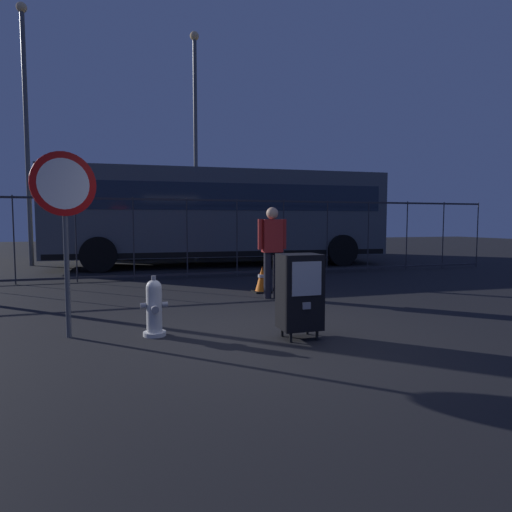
# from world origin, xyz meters

# --- Properties ---
(ground_plane) EXTENTS (60.00, 60.00, 0.00)m
(ground_plane) POSITION_xyz_m (0.00, 0.00, 0.00)
(ground_plane) COLOR black
(fire_hydrant) EXTENTS (0.33, 0.31, 0.75)m
(fire_hydrant) POSITION_xyz_m (-1.24, 0.49, 0.35)
(fire_hydrant) COLOR silver
(fire_hydrant) RESTS_ON ground_plane
(newspaper_box_primary) EXTENTS (0.48, 0.42, 1.02)m
(newspaper_box_primary) POSITION_xyz_m (0.42, -0.15, 0.57)
(newspaper_box_primary) COLOR black
(newspaper_box_primary) RESTS_ON ground_plane
(stop_sign) EXTENTS (0.71, 0.31, 2.23)m
(stop_sign) POSITION_xyz_m (-2.23, 0.70, 1.60)
(stop_sign) COLOR #4C4F54
(stop_sign) RESTS_ON ground_plane
(pedestrian) EXTENTS (0.55, 0.22, 1.67)m
(pedestrian) POSITION_xyz_m (1.05, 2.60, 0.95)
(pedestrian) COLOR black
(pedestrian) RESTS_ON ground_plane
(traffic_cone) EXTENTS (0.36, 0.36, 0.53)m
(traffic_cone) POSITION_xyz_m (1.09, 3.30, 0.26)
(traffic_cone) COLOR black
(traffic_cone) RESTS_ON ground_plane
(fence_barrier) EXTENTS (18.03, 0.04, 2.00)m
(fence_barrier) POSITION_xyz_m (-0.00, 5.98, 1.02)
(fence_barrier) COLOR #2D2D33
(fence_barrier) RESTS_ON ground_plane
(bus_near) EXTENTS (10.61, 3.17, 3.00)m
(bus_near) POSITION_xyz_m (1.56, 8.98, 1.71)
(bus_near) COLOR #4C5156
(bus_near) RESTS_ON ground_plane
(bus_far) EXTENTS (10.66, 3.41, 3.00)m
(bus_far) POSITION_xyz_m (2.66, 12.62, 1.71)
(bus_far) COLOR gold
(bus_far) RESTS_ON ground_plane
(street_light_near_left) EXTENTS (0.32, 0.32, 8.16)m
(street_light_near_left) POSITION_xyz_m (-4.31, 10.62, 4.66)
(street_light_near_left) COLOR #4C4F54
(street_light_near_left) RESTS_ON ground_plane
(street_light_near_right) EXTENTS (0.32, 0.32, 8.08)m
(street_light_near_right) POSITION_xyz_m (1.08, 10.92, 4.62)
(street_light_near_right) COLOR #4C4F54
(street_light_near_right) RESTS_ON ground_plane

